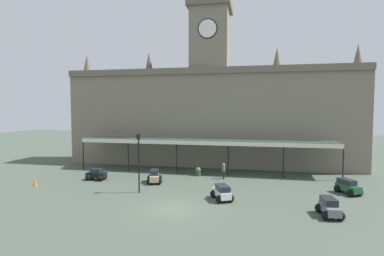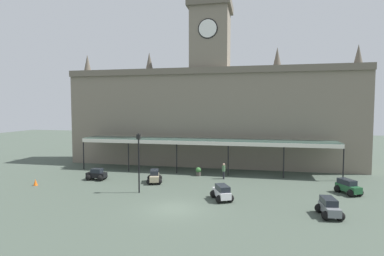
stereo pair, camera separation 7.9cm
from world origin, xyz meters
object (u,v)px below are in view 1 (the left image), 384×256
car_grey_estate (329,208)px  planter_forecourt_centre (198,171)px  pedestrian_crossing_forecourt (224,170)px  traffic_cone (35,182)px  car_white_estate (222,193)px  car_beige_estate (154,177)px  car_green_estate (348,187)px  car_black_sedan (96,175)px  victorian_lamppost (139,156)px

car_grey_estate → planter_forecourt_centre: bearing=136.9°
pedestrian_crossing_forecourt → traffic_cone: (-17.72, -6.54, -0.59)m
car_white_estate → car_grey_estate: (7.75, -2.22, 0.00)m
car_beige_estate → traffic_cone: 11.55m
car_grey_estate → car_green_estate: 6.91m
car_white_estate → planter_forecourt_centre: bearing=113.0°
planter_forecourt_centre → car_black_sedan: bearing=-158.2°
car_grey_estate → planter_forecourt_centre: size_ratio=2.42×
car_beige_estate → pedestrian_crossing_forecourt: 7.38m
car_beige_estate → car_white_estate: 8.54m
car_black_sedan → car_beige_estate: (6.37, 0.10, 0.06)m
victorian_lamppost → traffic_cone: 11.27m
car_white_estate → traffic_cone: car_white_estate is taller
car_black_sedan → car_white_estate: (13.69, -4.30, 0.06)m
pedestrian_crossing_forecourt → planter_forecourt_centre: 3.09m
car_white_estate → car_grey_estate: bearing=-16.0°
car_black_sedan → planter_forecourt_centre: bearing=21.8°
victorian_lamppost → traffic_cone: (-10.86, 0.29, -2.99)m
car_black_sedan → pedestrian_crossing_forecourt: 13.46m
car_grey_estate → victorian_lamppost: 15.72m
victorian_lamppost → planter_forecourt_centre: size_ratio=5.59×
car_beige_estate → victorian_lamppost: victorian_lamppost is taller
pedestrian_crossing_forecourt → victorian_lamppost: (-6.86, -6.83, 2.40)m
car_black_sedan → traffic_cone: size_ratio=3.27×
car_grey_estate → car_white_estate: bearing=164.0°
car_white_estate → planter_forecourt_centre: 9.07m
car_black_sedan → car_grey_estate: bearing=-16.9°
car_beige_estate → car_white_estate: size_ratio=1.00×
car_black_sedan → car_green_estate: bearing=-0.6°
car_grey_estate → traffic_cone: bearing=173.1°
car_grey_estate → victorian_lamppost: victorian_lamppost is taller
car_grey_estate → victorian_lamppost: (-15.22, 2.85, 2.74)m
car_beige_estate → car_black_sedan: bearing=-179.1°
car_beige_estate → planter_forecourt_centre: size_ratio=2.52×
car_beige_estate → pedestrian_crossing_forecourt: bearing=24.5°
victorian_lamppost → pedestrian_crossing_forecourt: bearing=44.9°
car_white_estate → victorian_lamppost: size_ratio=0.45×
car_black_sedan → car_green_estate: 24.38m
car_green_estate → victorian_lamppost: victorian_lamppost is taller
car_grey_estate → pedestrian_crossing_forecourt: size_ratio=1.39×
car_beige_estate → car_grey_estate: bearing=-23.7°
car_white_estate → traffic_cone: (-18.33, 0.91, -0.25)m
pedestrian_crossing_forecourt → car_grey_estate: bearing=-49.2°
car_grey_estate → car_green_estate: same height
car_black_sedan → pedestrian_crossing_forecourt: bearing=13.6°
car_beige_estate → planter_forecourt_centre: (3.78, 3.96, -0.07)m
car_grey_estate → traffic_cone: 26.27m
planter_forecourt_centre → traffic_cone: bearing=-153.3°
car_black_sedan → car_grey_estate: size_ratio=0.89×
car_beige_estate → car_grey_estate: size_ratio=1.04×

